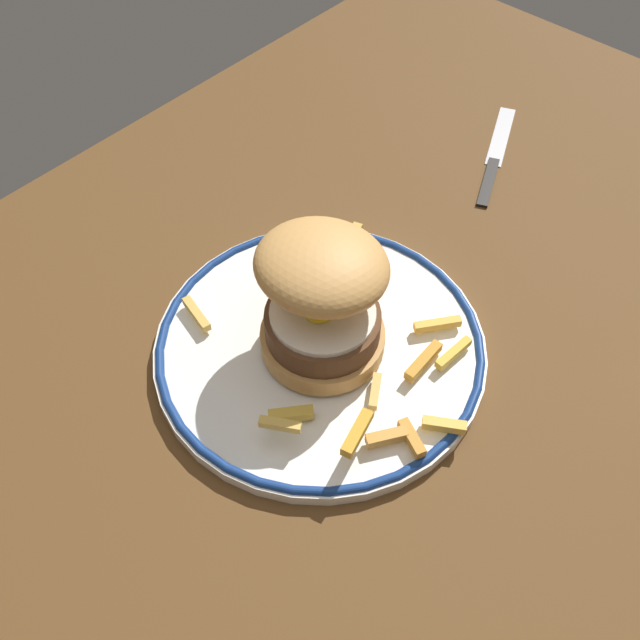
{
  "coord_description": "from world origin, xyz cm",
  "views": [
    {
      "loc": [
        -24.74,
        -23.64,
        52.97
      ],
      "look_at": [
        3.73,
        2.11,
        4.6
      ],
      "focal_mm": 41.09,
      "sensor_mm": 36.0,
      "label": 1
    }
  ],
  "objects": [
    {
      "name": "fries_pile",
      "position": [
        4.21,
        -2.82,
        2.41
      ],
      "size": [
        23.24,
        27.05,
        2.81
      ],
      "color": "gold",
      "rests_on": "dinner_plate"
    },
    {
      "name": "knife",
      "position": [
        35.96,
        5.19,
        0.26
      ],
      "size": [
        17.03,
        8.75,
        0.7
      ],
      "color": "black",
      "rests_on": "ground_plane"
    },
    {
      "name": "ground_plane",
      "position": [
        0.0,
        0.0,
        -2.0
      ],
      "size": [
        132.36,
        81.6,
        4.0
      ],
      "primitive_type": "cube",
      "color": "brown"
    },
    {
      "name": "dinner_plate",
      "position": [
        3.73,
        2.11,
        0.84
      ],
      "size": [
        29.31,
        29.31,
        1.6
      ],
      "color": "white",
      "rests_on": "ground_plane"
    },
    {
      "name": "burger",
      "position": [
        4.17,
        2.26,
        7.16
      ],
      "size": [
        13.22,
        12.87,
        11.4
      ],
      "color": "tan",
      "rests_on": "dinner_plate"
    }
  ]
}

